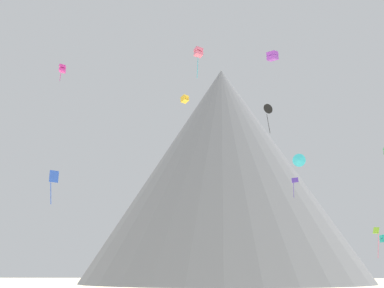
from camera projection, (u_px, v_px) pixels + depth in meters
name	position (u px, v px, depth m)	size (l,w,h in m)	color
rock_massif	(222.00, 180.00, 133.03)	(106.77, 106.77, 60.03)	slate
kite_indigo_mid	(295.00, 182.00, 77.23)	(1.09, 0.35, 3.27)	#5138B2
kite_black_high	(268.00, 109.00, 81.41)	(1.71, 1.13, 5.22)	black
kite_magenta_high	(62.00, 69.00, 79.43)	(1.30, 1.25, 2.92)	#D1339E
kite_violet_high	(272.00, 56.00, 59.06)	(1.55, 1.57, 1.24)	purple
kite_gold_mid	(185.00, 99.00, 57.73)	(1.08, 1.08, 0.89)	gold
kite_blue_low	(53.00, 179.00, 50.94)	(0.78, 0.77, 3.60)	blue
kite_cyan_mid	(299.00, 160.00, 65.12)	(1.83, 0.94, 1.78)	#33BCDB
kite_lime_low	(377.00, 235.00, 68.62)	(0.90, 0.80, 4.39)	#8CD133
kite_rainbow_high	(198.00, 52.00, 70.40)	(1.53, 1.50, 4.75)	#E5668C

